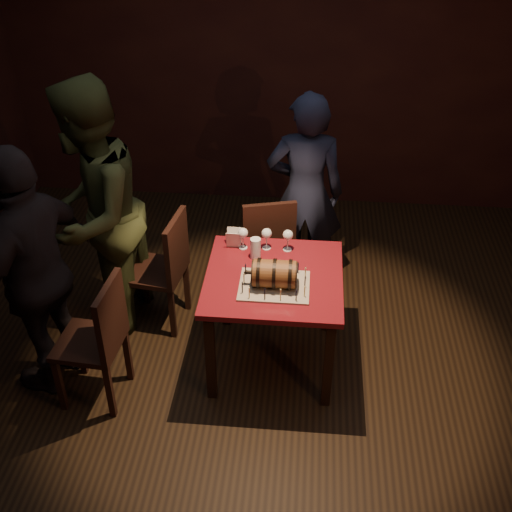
{
  "coord_description": "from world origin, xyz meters",
  "views": [
    {
      "loc": [
        0.32,
        -3.26,
        3.24
      ],
      "look_at": [
        0.02,
        0.05,
        0.95
      ],
      "focal_mm": 45.0,
      "sensor_mm": 36.0,
      "label": 1
    }
  ],
  "objects_px": {
    "chair_left_rear": "(165,265)",
    "person_left_front": "(37,274)",
    "chair_back": "(267,243)",
    "pint_of_ale": "(255,249)",
    "chair_left_front": "(100,336)",
    "pub_table": "(274,289)",
    "wine_glass_mid": "(267,234)",
    "person_left_rear": "(93,215)",
    "person_back": "(305,194)",
    "wine_glass_right": "(288,236)",
    "wine_glass_left": "(243,234)",
    "barrel_cake": "(274,274)"
  },
  "relations": [
    {
      "from": "chair_back",
      "to": "person_left_rear",
      "type": "height_order",
      "value": "person_left_rear"
    },
    {
      "from": "pub_table",
      "to": "chair_back",
      "type": "bearing_deg",
      "value": 97.96
    },
    {
      "from": "barrel_cake",
      "to": "pint_of_ale",
      "type": "relative_size",
      "value": 2.24
    },
    {
      "from": "pint_of_ale",
      "to": "person_left_front",
      "type": "bearing_deg",
      "value": -160.18
    },
    {
      "from": "barrel_cake",
      "to": "chair_back",
      "type": "height_order",
      "value": "barrel_cake"
    },
    {
      "from": "barrel_cake",
      "to": "person_left_front",
      "type": "xyz_separation_m",
      "value": [
        -1.48,
        -0.16,
        0.02
      ]
    },
    {
      "from": "wine_glass_right",
      "to": "person_left_front",
      "type": "relative_size",
      "value": 0.09
    },
    {
      "from": "person_left_front",
      "to": "chair_back",
      "type": "bearing_deg",
      "value": 143.14
    },
    {
      "from": "wine_glass_mid",
      "to": "person_left_rear",
      "type": "xyz_separation_m",
      "value": [
        -1.2,
        -0.0,
        0.09
      ]
    },
    {
      "from": "barrel_cake",
      "to": "chair_left_front",
      "type": "xyz_separation_m",
      "value": [
        -1.08,
        -0.32,
        -0.33
      ]
    },
    {
      "from": "person_back",
      "to": "chair_back",
      "type": "bearing_deg",
      "value": 42.94
    },
    {
      "from": "barrel_cake",
      "to": "person_back",
      "type": "bearing_deg",
      "value": 81.57
    },
    {
      "from": "chair_back",
      "to": "person_back",
      "type": "height_order",
      "value": "person_back"
    },
    {
      "from": "chair_left_rear",
      "to": "person_left_front",
      "type": "xyz_separation_m",
      "value": [
        -0.65,
        -0.65,
        0.35
      ]
    },
    {
      "from": "wine_glass_mid",
      "to": "person_back",
      "type": "bearing_deg",
      "value": 69.86
    },
    {
      "from": "chair_left_front",
      "to": "person_left_front",
      "type": "relative_size",
      "value": 0.53
    },
    {
      "from": "wine_glass_mid",
      "to": "pub_table",
      "type": "bearing_deg",
      "value": -76.91
    },
    {
      "from": "wine_glass_left",
      "to": "chair_back",
      "type": "xyz_separation_m",
      "value": [
        0.14,
        0.42,
        -0.35
      ]
    },
    {
      "from": "wine_glass_left",
      "to": "chair_left_rear",
      "type": "height_order",
      "value": "chair_left_rear"
    },
    {
      "from": "barrel_cake",
      "to": "wine_glass_mid",
      "type": "xyz_separation_m",
      "value": [
        -0.08,
        0.43,
        0.02
      ]
    },
    {
      "from": "wine_glass_mid",
      "to": "pint_of_ale",
      "type": "xyz_separation_m",
      "value": [
        -0.07,
        -0.12,
        -0.04
      ]
    },
    {
      "from": "person_back",
      "to": "person_left_rear",
      "type": "relative_size",
      "value": 0.86
    },
    {
      "from": "pint_of_ale",
      "to": "chair_left_front",
      "type": "xyz_separation_m",
      "value": [
        -0.93,
        -0.63,
        -0.3
      ]
    },
    {
      "from": "wine_glass_left",
      "to": "pint_of_ale",
      "type": "height_order",
      "value": "wine_glass_left"
    },
    {
      "from": "barrel_cake",
      "to": "wine_glass_right",
      "type": "xyz_separation_m",
      "value": [
        0.06,
        0.43,
        0.02
      ]
    },
    {
      "from": "chair_back",
      "to": "chair_left_front",
      "type": "distance_m",
      "value": 1.51
    },
    {
      "from": "barrel_cake",
      "to": "person_back",
      "type": "xyz_separation_m",
      "value": [
        0.16,
        1.11,
        -0.03
      ]
    },
    {
      "from": "pub_table",
      "to": "chair_left_front",
      "type": "height_order",
      "value": "chair_left_front"
    },
    {
      "from": "chair_back",
      "to": "person_left_front",
      "type": "bearing_deg",
      "value": -143.77
    },
    {
      "from": "wine_glass_mid",
      "to": "chair_left_front",
      "type": "xyz_separation_m",
      "value": [
        -1.0,
        -0.75,
        -0.34
      ]
    },
    {
      "from": "pub_table",
      "to": "person_left_rear",
      "type": "height_order",
      "value": "person_left_rear"
    },
    {
      "from": "chair_left_rear",
      "to": "chair_left_front",
      "type": "height_order",
      "value": "same"
    },
    {
      "from": "barrel_cake",
      "to": "person_back",
      "type": "distance_m",
      "value": 1.12
    },
    {
      "from": "chair_back",
      "to": "wine_glass_right",
      "type": "bearing_deg",
      "value": -67.17
    },
    {
      "from": "wine_glass_mid",
      "to": "wine_glass_right",
      "type": "distance_m",
      "value": 0.15
    },
    {
      "from": "wine_glass_right",
      "to": "chair_left_front",
      "type": "bearing_deg",
      "value": -147.01
    },
    {
      "from": "person_left_rear",
      "to": "person_left_front",
      "type": "distance_m",
      "value": 0.63
    },
    {
      "from": "person_back",
      "to": "wine_glass_left",
      "type": "bearing_deg",
      "value": 57.82
    },
    {
      "from": "pub_table",
      "to": "chair_left_front",
      "type": "bearing_deg",
      "value": -157.99
    },
    {
      "from": "pub_table",
      "to": "wine_glass_mid",
      "type": "relative_size",
      "value": 5.59
    },
    {
      "from": "chair_left_front",
      "to": "person_back",
      "type": "relative_size",
      "value": 0.56
    },
    {
      "from": "pub_table",
      "to": "person_back",
      "type": "relative_size",
      "value": 0.55
    },
    {
      "from": "chair_back",
      "to": "person_left_rear",
      "type": "bearing_deg",
      "value": -160.73
    },
    {
      "from": "barrel_cake",
      "to": "chair_left_front",
      "type": "relative_size",
      "value": 0.36
    },
    {
      "from": "pub_table",
      "to": "pint_of_ale",
      "type": "distance_m",
      "value": 0.3
    },
    {
      "from": "wine_glass_left",
      "to": "chair_left_rear",
      "type": "xyz_separation_m",
      "value": [
        -0.58,
        0.06,
        -0.35
      ]
    },
    {
      "from": "pub_table",
      "to": "chair_left_rear",
      "type": "bearing_deg",
      "value": 155.82
    },
    {
      "from": "barrel_cake",
      "to": "pint_of_ale",
      "type": "xyz_separation_m",
      "value": [
        -0.15,
        0.32,
        -0.03
      ]
    },
    {
      "from": "chair_left_rear",
      "to": "person_left_rear",
      "type": "relative_size",
      "value": 0.48
    },
    {
      "from": "wine_glass_right",
      "to": "chair_left_rear",
      "type": "bearing_deg",
      "value": 176.29
    }
  ]
}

